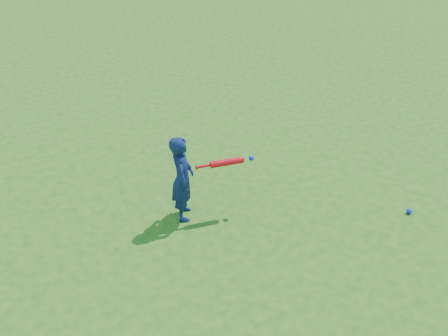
% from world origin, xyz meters
% --- Properties ---
extents(ground, '(80.00, 80.00, 0.00)m').
position_xyz_m(ground, '(0.00, 0.00, 0.00)').
color(ground, '#295F16').
rests_on(ground, ground).
extents(child, '(0.39, 0.47, 1.10)m').
position_xyz_m(child, '(-0.70, 0.22, 0.55)').
color(child, '#101C4C').
rests_on(child, ground).
extents(ground_ball_blue, '(0.06, 0.06, 0.06)m').
position_xyz_m(ground_ball_blue, '(1.81, -0.85, 0.03)').
color(ground_ball_blue, '#0C27DC').
rests_on(ground_ball_blue, ground).
extents(bat_swing, '(0.70, 0.14, 0.08)m').
position_xyz_m(bat_swing, '(-0.17, 0.11, 0.70)').
color(bat_swing, red).
rests_on(bat_swing, ground).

